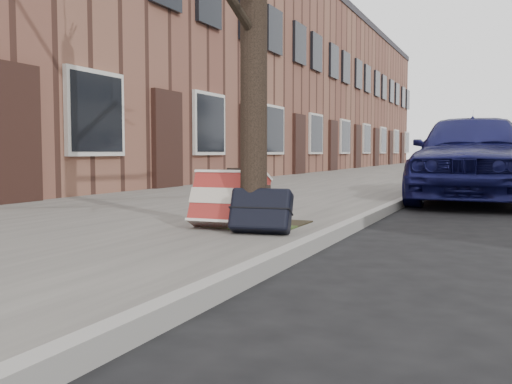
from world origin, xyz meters
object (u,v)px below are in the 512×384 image
at_px(suitcase_red, 229,200).
at_px(suitcase_navy, 261,210).
at_px(car_near_mid, 483,157).
at_px(car_near_front, 472,156).

distance_m(suitcase_red, suitcase_navy, 0.45).
bearing_deg(suitcase_navy, car_near_mid, 76.08).
xyz_separation_m(suitcase_navy, car_near_front, (1.42, 5.78, 0.44)).
xyz_separation_m(suitcase_red, car_near_front, (1.82, 5.60, 0.38)).
relative_size(suitcase_navy, car_near_front, 0.12).
bearing_deg(car_near_front, suitcase_navy, -104.24).
bearing_deg(car_near_front, car_near_mid, 90.24).
bearing_deg(car_near_mid, car_near_front, -94.74).
relative_size(suitcase_navy, car_near_mid, 0.13).
bearing_deg(suitcase_red, car_near_mid, 79.48).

